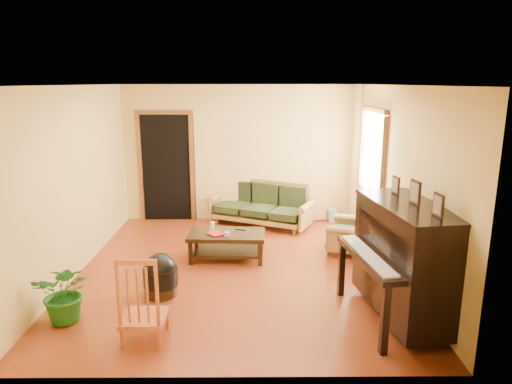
{
  "coord_description": "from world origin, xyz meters",
  "views": [
    {
      "loc": [
        0.22,
        -6.17,
        2.64
      ],
      "look_at": [
        0.27,
        0.2,
        1.1
      ],
      "focal_mm": 32.0,
      "sensor_mm": 36.0,
      "label": 1
    }
  ],
  "objects_px": {
    "sofa": "(260,205)",
    "coffee_table": "(227,246)",
    "piano": "(405,263)",
    "footstool": "(161,280)",
    "ceramic_crock": "(332,215)",
    "armchair": "(349,229)",
    "potted_plant": "(66,292)",
    "red_chair": "(143,297)"
  },
  "relations": [
    {
      "from": "sofa",
      "to": "coffee_table",
      "type": "xyz_separation_m",
      "value": [
        -0.53,
        -1.68,
        -0.19
      ]
    },
    {
      "from": "sofa",
      "to": "piano",
      "type": "bearing_deg",
      "value": -40.95
    },
    {
      "from": "piano",
      "to": "footstool",
      "type": "xyz_separation_m",
      "value": [
        -2.87,
        0.59,
        -0.47
      ]
    },
    {
      "from": "footstool",
      "to": "ceramic_crock",
      "type": "xyz_separation_m",
      "value": [
        2.71,
        3.14,
        -0.09
      ]
    },
    {
      "from": "armchair",
      "to": "piano",
      "type": "bearing_deg",
      "value": -64.85
    },
    {
      "from": "ceramic_crock",
      "to": "potted_plant",
      "type": "bearing_deg",
      "value": -133.87
    },
    {
      "from": "sofa",
      "to": "coffee_table",
      "type": "bearing_deg",
      "value": -82.63
    },
    {
      "from": "red_chair",
      "to": "potted_plant",
      "type": "distance_m",
      "value": 1.04
    },
    {
      "from": "piano",
      "to": "ceramic_crock",
      "type": "height_order",
      "value": "piano"
    },
    {
      "from": "coffee_table",
      "to": "piano",
      "type": "distance_m",
      "value": 2.81
    },
    {
      "from": "coffee_table",
      "to": "piano",
      "type": "height_order",
      "value": "piano"
    },
    {
      "from": "red_chair",
      "to": "ceramic_crock",
      "type": "xyz_separation_m",
      "value": [
        2.68,
        4.16,
        -0.36
      ]
    },
    {
      "from": "sofa",
      "to": "armchair",
      "type": "distance_m",
      "value": 1.95
    },
    {
      "from": "sofa",
      "to": "potted_plant",
      "type": "height_order",
      "value": "sofa"
    },
    {
      "from": "armchair",
      "to": "footstool",
      "type": "bearing_deg",
      "value": -130.3
    },
    {
      "from": "piano",
      "to": "red_chair",
      "type": "bearing_deg",
      "value": -179.51
    },
    {
      "from": "footstool",
      "to": "ceramic_crock",
      "type": "relative_size",
      "value": 1.84
    },
    {
      "from": "armchair",
      "to": "ceramic_crock",
      "type": "height_order",
      "value": "armchair"
    },
    {
      "from": "red_chair",
      "to": "potted_plant",
      "type": "xyz_separation_m",
      "value": [
        -0.96,
        0.37,
        -0.13
      ]
    },
    {
      "from": "ceramic_crock",
      "to": "potted_plant",
      "type": "distance_m",
      "value": 5.26
    },
    {
      "from": "coffee_table",
      "to": "sofa",
      "type": "bearing_deg",
      "value": 72.46
    },
    {
      "from": "piano",
      "to": "armchair",
      "type": "bearing_deg",
      "value": 87.08
    },
    {
      "from": "piano",
      "to": "footstool",
      "type": "distance_m",
      "value": 2.97
    },
    {
      "from": "piano",
      "to": "potted_plant",
      "type": "distance_m",
      "value": 3.81
    },
    {
      "from": "coffee_table",
      "to": "potted_plant",
      "type": "xyz_separation_m",
      "value": [
        -1.7,
        -1.86,
        0.14
      ]
    },
    {
      "from": "coffee_table",
      "to": "red_chair",
      "type": "height_order",
      "value": "red_chair"
    },
    {
      "from": "red_chair",
      "to": "sofa",
      "type": "bearing_deg",
      "value": 72.97
    },
    {
      "from": "coffee_table",
      "to": "footstool",
      "type": "relative_size",
      "value": 2.65
    },
    {
      "from": "coffee_table",
      "to": "ceramic_crock",
      "type": "distance_m",
      "value": 2.74
    },
    {
      "from": "sofa",
      "to": "ceramic_crock",
      "type": "xyz_separation_m",
      "value": [
        1.41,
        0.25,
        -0.29
      ]
    },
    {
      "from": "red_chair",
      "to": "footstool",
      "type": "bearing_deg",
      "value": 92.82
    },
    {
      "from": "coffee_table",
      "to": "ceramic_crock",
      "type": "height_order",
      "value": "coffee_table"
    },
    {
      "from": "coffee_table",
      "to": "armchair",
      "type": "bearing_deg",
      "value": 9.14
    },
    {
      "from": "piano",
      "to": "coffee_table",
      "type": "bearing_deg",
      "value": 131.29
    },
    {
      "from": "red_chair",
      "to": "ceramic_crock",
      "type": "relative_size",
      "value": 4.08
    },
    {
      "from": "ceramic_crock",
      "to": "red_chair",
      "type": "bearing_deg",
      "value": -122.8
    },
    {
      "from": "footstool",
      "to": "potted_plant",
      "type": "bearing_deg",
      "value": -145.23
    },
    {
      "from": "sofa",
      "to": "coffee_table",
      "type": "distance_m",
      "value": 1.78
    },
    {
      "from": "coffee_table",
      "to": "potted_plant",
      "type": "height_order",
      "value": "potted_plant"
    },
    {
      "from": "sofa",
      "to": "ceramic_crock",
      "type": "bearing_deg",
      "value": 34.78
    },
    {
      "from": "armchair",
      "to": "footstool",
      "type": "xyz_separation_m",
      "value": [
        -2.68,
        -1.52,
        -0.17
      ]
    },
    {
      "from": "piano",
      "to": "ceramic_crock",
      "type": "xyz_separation_m",
      "value": [
        -0.16,
        3.74,
        -0.56
      ]
    }
  ]
}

